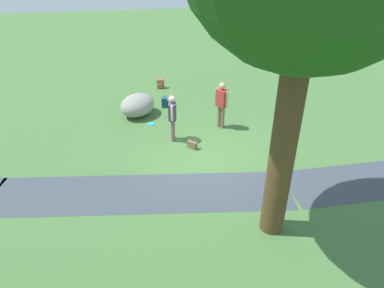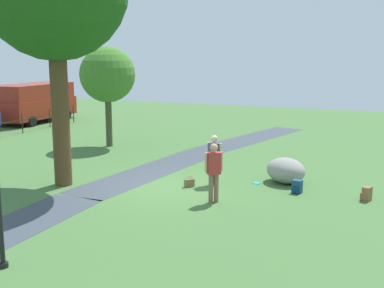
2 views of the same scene
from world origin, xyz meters
TOP-DOWN VIEW (x-y plane):
  - ground_plane at (0.00, 0.00)m, footprint 48.00×48.00m
  - footpath_segment_mid at (1.97, 1.38)m, footprint 8.14×2.55m
  - lawn_boulder at (1.98, -3.34)m, footprint 1.78×1.80m
  - woman_with_handbag at (0.86, -1.30)m, footprint 0.30×0.51m
  - man_near_boulder at (-0.90, -1.94)m, footprint 0.41×0.43m
  - handbag_on_grass at (0.31, -0.67)m, footprint 0.38×0.38m
  - backpack_by_boulder at (0.91, -3.92)m, footprint 0.30×0.31m
  - spare_backpack_on_lawn at (0.93, -5.89)m, footprint 0.33×0.33m
  - frisbee_on_grass at (1.55, -2.51)m, footprint 0.27×0.27m

SIDE VIEW (x-z plane):
  - ground_plane at x=0.00m, z-range 0.00..0.00m
  - footpath_segment_mid at x=1.97m, z-range 0.00..0.01m
  - frisbee_on_grass at x=1.55m, z-range 0.00..0.02m
  - handbag_on_grass at x=0.31m, z-range -0.01..0.29m
  - backpack_by_boulder at x=0.91m, z-range -0.01..0.39m
  - spare_backpack_on_lawn at x=0.93m, z-range -0.01..0.39m
  - lawn_boulder at x=1.98m, z-range 0.00..0.81m
  - woman_with_handbag at x=0.86m, z-range 0.12..1.71m
  - man_near_boulder at x=-0.90m, z-range 0.13..1.81m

